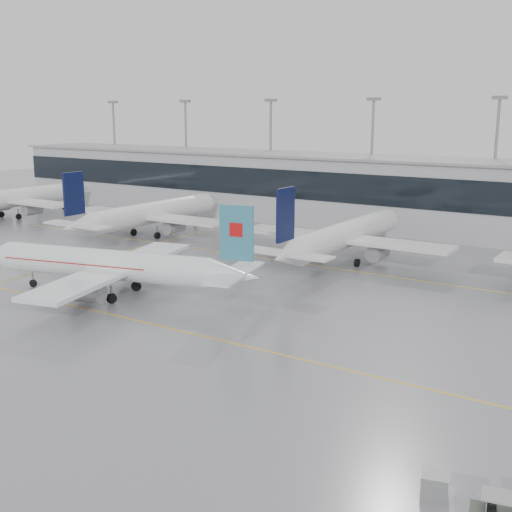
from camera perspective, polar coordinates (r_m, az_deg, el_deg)
The scene contains 13 objects.
ground at distance 60.42m, azimuth -6.27°, elevation -6.73°, with size 320.00×320.00×0.00m, color gray.
taxi_line_main at distance 60.42m, azimuth -6.27°, elevation -6.73°, with size 120.00×0.25×0.01m, color gold.
taxi_line_north at distance 84.74m, azimuth 6.67°, elevation -1.06°, with size 120.00×0.25×0.01m, color gold.
taxi_line_cross at distance 90.98m, azimuth -14.96°, elevation -0.45°, with size 0.25×60.00×0.01m, color gold.
terminal at distance 112.81m, azimuth 14.07°, elevation 5.17°, with size 180.00×15.00×12.00m, color #A8A8AC.
terminal_glass at distance 105.57m, azimuth 12.75°, elevation 5.57°, with size 180.00×0.20×5.00m, color black.
terminal_roof at distance 112.21m, azimuth 14.25°, elevation 8.31°, with size 182.00×16.00×0.40m, color gray.
light_masts at distance 117.82m, azimuth 15.25°, elevation 9.01°, with size 156.40×1.00×22.60m.
air_canada_jet at distance 72.41m, azimuth -12.54°, elevation -0.86°, with size 34.81×27.93×10.88m.
parked_jet_a at distance 132.69m, azimuth -20.72°, elevation 4.81°, with size 29.64×36.96×11.72m.
parked_jet_b at distance 106.68m, azimuth -9.44°, elevation 3.73°, with size 29.64×36.96×11.72m.
parked_jet_c at distance 87.20m, azimuth 7.81°, elevation 1.80°, with size 29.64×36.96×11.72m.
gse_unit at distance 37.20m, azimuth 15.60°, elevation -19.10°, with size 1.40×1.30×1.40m, color gray.
Camera 1 is at (36.44, -43.84, 20.01)m, focal length 45.00 mm.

